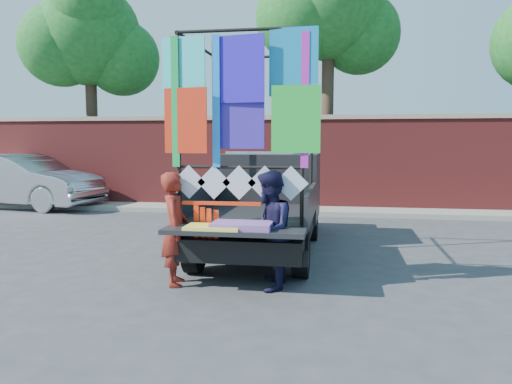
% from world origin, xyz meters
% --- Properties ---
extents(ground, '(90.00, 90.00, 0.00)m').
position_xyz_m(ground, '(0.00, 0.00, 0.00)').
color(ground, '#38383A').
rests_on(ground, ground).
extents(brick_wall, '(30.00, 0.45, 2.61)m').
position_xyz_m(brick_wall, '(0.00, 7.00, 1.33)').
color(brick_wall, maroon).
rests_on(brick_wall, ground).
extents(curb, '(30.00, 1.20, 0.12)m').
position_xyz_m(curb, '(0.00, 6.30, 0.06)').
color(curb, gray).
rests_on(curb, ground).
extents(tree_left, '(4.20, 3.30, 7.05)m').
position_xyz_m(tree_left, '(-6.48, 8.12, 5.12)').
color(tree_left, '#38281C').
rests_on(tree_left, ground).
extents(tree_mid, '(4.20, 3.30, 7.73)m').
position_xyz_m(tree_mid, '(1.02, 8.12, 5.70)').
color(tree_mid, '#38281C').
rests_on(tree_mid, ground).
extents(pickup_truck, '(2.12, 5.32, 3.35)m').
position_xyz_m(pickup_truck, '(0.09, 2.10, 0.84)').
color(pickup_truck, black).
rests_on(pickup_truck, ground).
extents(sedan, '(4.85, 2.34, 1.53)m').
position_xyz_m(sedan, '(-7.54, 6.01, 0.77)').
color(sedan, '#AAACB1').
rests_on(sedan, ground).
extents(woman, '(0.49, 0.63, 1.52)m').
position_xyz_m(woman, '(-0.76, -0.62, 0.76)').
color(woman, maroon).
rests_on(woman, ground).
extents(man, '(0.64, 0.79, 1.55)m').
position_xyz_m(man, '(0.50, -0.61, 0.77)').
color(man, '#161433').
rests_on(man, ground).
extents(streamer_bundle, '(1.05, 0.07, 0.72)m').
position_xyz_m(streamer_bundle, '(-0.25, -0.63, 0.90)').
color(streamer_bundle, '#FE330D').
rests_on(streamer_bundle, ground).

